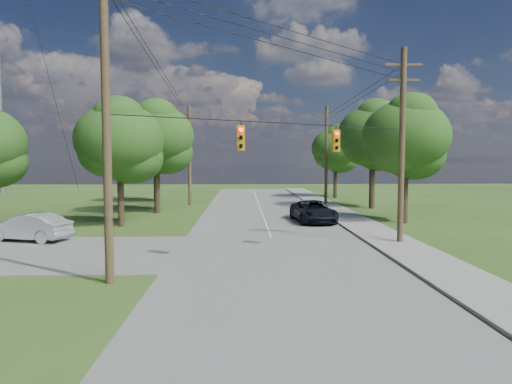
{
  "coord_description": "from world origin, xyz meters",
  "views": [
    {
      "loc": [
        0.3,
        -16.35,
        4.54
      ],
      "look_at": [
        0.95,
        5.0,
        3.05
      ],
      "focal_mm": 32.0,
      "sensor_mm": 36.0,
      "label": 1
    }
  ],
  "objects_px": {
    "car_main_north": "(313,211)",
    "pole_north_w": "(190,154)",
    "car_cross_silver": "(29,227)",
    "pole_sw": "(106,113)",
    "pole_north_e": "(326,154)",
    "pole_ne": "(402,143)"
  },
  "relations": [
    {
      "from": "pole_ne",
      "to": "car_cross_silver",
      "type": "height_order",
      "value": "pole_ne"
    },
    {
      "from": "pole_north_w",
      "to": "pole_ne",
      "type": "bearing_deg",
      "value": -57.71
    },
    {
      "from": "pole_ne",
      "to": "car_main_north",
      "type": "height_order",
      "value": "pole_ne"
    },
    {
      "from": "pole_sw",
      "to": "pole_north_e",
      "type": "height_order",
      "value": "pole_sw"
    },
    {
      "from": "pole_sw",
      "to": "pole_north_w",
      "type": "relative_size",
      "value": 1.2
    },
    {
      "from": "pole_north_e",
      "to": "pole_north_w",
      "type": "distance_m",
      "value": 13.9
    },
    {
      "from": "pole_north_w",
      "to": "car_cross_silver",
      "type": "distance_m",
      "value": 22.16
    },
    {
      "from": "pole_north_e",
      "to": "car_main_north",
      "type": "relative_size",
      "value": 1.78
    },
    {
      "from": "car_cross_silver",
      "to": "pole_north_w",
      "type": "bearing_deg",
      "value": 178.01
    },
    {
      "from": "pole_ne",
      "to": "pole_north_w",
      "type": "distance_m",
      "value": 26.03
    },
    {
      "from": "pole_north_e",
      "to": "car_cross_silver",
      "type": "height_order",
      "value": "pole_north_e"
    },
    {
      "from": "pole_north_e",
      "to": "car_main_north",
      "type": "bearing_deg",
      "value": -104.26
    },
    {
      "from": "pole_sw",
      "to": "pole_ne",
      "type": "height_order",
      "value": "pole_sw"
    },
    {
      "from": "pole_sw",
      "to": "pole_north_e",
      "type": "bearing_deg",
      "value": 65.48
    },
    {
      "from": "pole_north_w",
      "to": "car_cross_silver",
      "type": "bearing_deg",
      "value": -107.78
    },
    {
      "from": "pole_sw",
      "to": "pole_ne",
      "type": "distance_m",
      "value": 15.51
    },
    {
      "from": "pole_north_w",
      "to": "pole_north_e",
      "type": "bearing_deg",
      "value": 0.0
    },
    {
      "from": "pole_north_w",
      "to": "pole_sw",
      "type": "bearing_deg",
      "value": -89.23
    },
    {
      "from": "car_cross_silver",
      "to": "pole_north_e",
      "type": "bearing_deg",
      "value": 151.02
    },
    {
      "from": "pole_sw",
      "to": "pole_north_w",
      "type": "xyz_separation_m",
      "value": [
        -0.4,
        29.6,
        -1.1
      ]
    },
    {
      "from": "pole_ne",
      "to": "pole_north_e",
      "type": "xyz_separation_m",
      "value": [
        -0.0,
        22.0,
        -0.34
      ]
    },
    {
      "from": "car_main_north",
      "to": "pole_north_w",
      "type": "bearing_deg",
      "value": 122.96
    }
  ]
}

